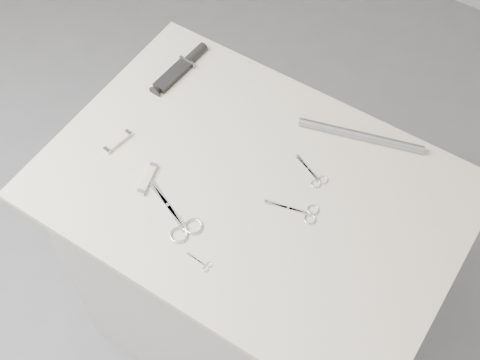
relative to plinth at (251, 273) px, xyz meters
The scene contains 11 objects.
ground 0.46m from the plinth, ahead, with size 4.00×4.00×0.01m, color gray.
plinth is the anchor object (origin of this frame).
display_board 0.46m from the plinth, ahead, with size 1.00×0.70×0.02m, color beige.
large_shears 0.51m from the plinth, 117.50° to the right, with size 0.19×0.12×0.01m.
embroidery_scissors_a 0.49m from the plinth, ahead, with size 0.13×0.06×0.00m.
embroidery_scissors_b 0.50m from the plinth, 45.11° to the left, with size 0.10×0.07×0.00m.
tiny_scissors 0.53m from the plinth, 86.81° to the right, with size 0.06×0.03×0.00m.
sheathed_knife 0.64m from the plinth, 148.68° to the left, with size 0.05×0.20×0.02m.
pocket_knife_a 0.60m from the plinth, 168.27° to the right, with size 0.03×0.08×0.01m.
pocket_knife_b 0.54m from the plinth, 151.37° to the right, with size 0.04×0.09×0.01m.
metal_rail 0.57m from the plinth, 61.51° to the left, with size 0.02×0.02×0.32m, color gray.
Camera 1 is at (0.45, -0.75, 2.26)m, focal length 50.00 mm.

